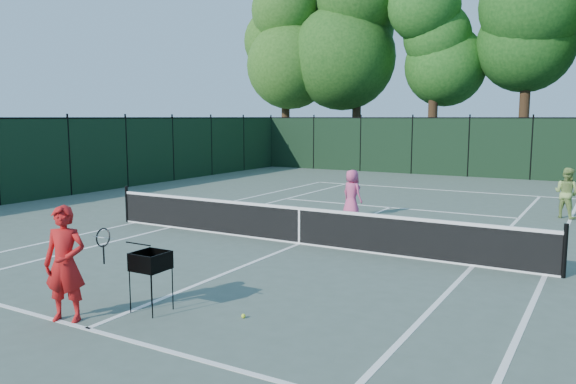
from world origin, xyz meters
The scene contains 21 objects.
ground centered at (0.00, 0.00, 0.00)m, with size 90.00×90.00×0.00m, color #4A5A4E.
sideline_doubles_left centered at (-5.49, 0.00, 0.00)m, with size 0.10×23.77×0.01m, color white.
sideline_doubles_right centered at (5.49, 0.00, 0.00)m, with size 0.10×23.77×0.01m, color white.
sideline_singles_left centered at (-4.12, 0.00, 0.00)m, with size 0.10×23.77×0.01m, color white.
sideline_singles_right centered at (4.12, 0.00, 0.00)m, with size 0.10×23.77×0.01m, color white.
baseline_far centered at (0.00, 11.88, 0.00)m, with size 10.97×0.10×0.01m, color white.
service_line_near centered at (0.00, -6.40, 0.00)m, with size 8.23×0.10×0.01m, color white.
service_line_far centered at (0.00, 6.40, 0.00)m, with size 8.23×0.10×0.01m, color white.
center_service_line centered at (0.00, 0.00, 0.00)m, with size 0.10×12.80×0.01m, color white.
tennis_net centered at (0.00, 0.00, 0.48)m, with size 11.69×0.09×1.06m.
fence_far centered at (0.00, 18.00, 1.50)m, with size 24.00×0.05×3.00m, color black.
tree_0 centered at (-13.00, 21.50, 8.16)m, with size 6.40×6.40×13.14m.
tree_1 centered at (-8.00, 22.00, 8.69)m, with size 6.80×6.80×13.98m.
tree_2 centered at (-3.00, 21.80, 7.73)m, with size 6.00×6.00×12.40m.
tree_3 centered at (2.00, 22.30, 9.01)m, with size 7.00×7.00×14.45m.
coach centered at (-0.53, -6.30, 0.88)m, with size 0.80×0.87×1.76m.
player_pink centered at (-0.42, 4.10, 0.73)m, with size 0.84×0.70×1.46m.
player_green centered at (5.32, 7.20, 0.77)m, with size 0.93×0.86×1.55m.
ball_hopper centered at (0.29, -5.35, 0.81)m, with size 0.52×0.52×0.96m.
loose_ball_near_cart centered at (1.73, -4.88, 0.03)m, with size 0.07×0.07×0.07m, color #D0EC30.
loose_ball_midcourt centered at (-1.65, -3.35, 0.03)m, with size 0.07×0.07×0.07m, color gold.
Camera 1 is at (6.48, -11.70, 3.07)m, focal length 35.00 mm.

